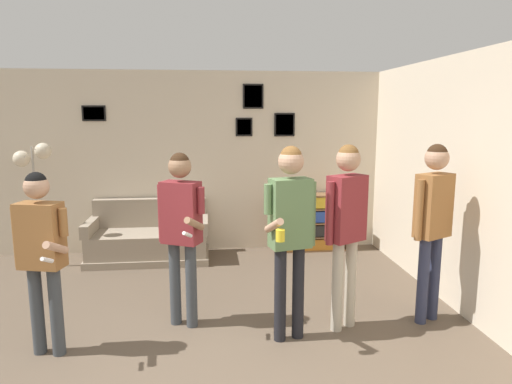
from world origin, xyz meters
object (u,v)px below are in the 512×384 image
at_px(person_spectator_near_bookshelf, 346,216).
at_px(bookshelf, 312,222).
at_px(person_watcher_holding_cup, 290,222).
at_px(person_spectator_far_right, 433,213).
at_px(person_player_foreground_left, 41,246).
at_px(person_player_foreground_center, 181,221).
at_px(floor_lamp, 34,170).
at_px(couch, 149,240).

bearing_deg(person_spectator_near_bookshelf, bookshelf, 83.89).
xyz_separation_m(person_watcher_holding_cup, person_spectator_far_right, (1.46, 0.23, -0.01)).
relative_size(person_player_foreground_left, person_player_foreground_center, 0.94).
height_order(bookshelf, person_player_foreground_left, person_player_foreground_left).
distance_m(bookshelf, person_player_foreground_center, 3.05).
xyz_separation_m(person_spectator_near_bookshelf, person_spectator_far_right, (0.89, 0.06, -0.00)).
xyz_separation_m(bookshelf, person_player_foreground_left, (-2.98, -2.79, 0.55)).
distance_m(bookshelf, person_spectator_near_bookshelf, 2.69).
relative_size(floor_lamp, person_watcher_holding_cup, 0.94).
distance_m(person_watcher_holding_cup, person_spectator_near_bookshelf, 0.59).
bearing_deg(person_spectator_near_bookshelf, person_player_foreground_left, -175.52).
relative_size(couch, person_spectator_far_right, 0.95).
xyz_separation_m(couch, person_player_foreground_left, (-0.55, -2.59, 0.70)).
relative_size(person_player_foreground_left, person_spectator_near_bookshelf, 0.89).
xyz_separation_m(person_player_foreground_center, person_spectator_far_right, (2.45, -0.16, 0.05)).
bearing_deg(person_player_foreground_left, person_spectator_far_right, 4.33).
xyz_separation_m(couch, person_spectator_far_right, (3.05, -2.32, 0.84)).
bearing_deg(floor_lamp, person_player_foreground_center, -43.94).
xyz_separation_m(bookshelf, floor_lamp, (-3.87, -0.40, 0.91)).
bearing_deg(bookshelf, person_spectator_far_right, -76.28).
bearing_deg(person_spectator_far_right, floor_lamp, 154.67).
relative_size(person_player_foreground_left, person_spectator_far_right, 0.90).
bearing_deg(person_player_foreground_center, person_spectator_near_bookshelf, -8.13).
bearing_deg(person_watcher_holding_cup, bookshelf, 72.91).
height_order(bookshelf, person_watcher_holding_cup, person_watcher_holding_cup).
relative_size(floor_lamp, person_spectator_near_bookshelf, 0.94).
xyz_separation_m(floor_lamp, person_player_foreground_center, (2.04, -1.96, -0.28)).
relative_size(bookshelf, person_player_foreground_left, 0.67).
bearing_deg(person_watcher_holding_cup, person_player_foreground_left, -178.77).
bearing_deg(person_spectator_far_right, person_spectator_near_bookshelf, -176.12).
bearing_deg(bookshelf, floor_lamp, -174.16).
height_order(couch, person_player_foreground_left, person_player_foreground_left).
xyz_separation_m(person_watcher_holding_cup, person_spectator_near_bookshelf, (0.57, 0.17, -0.00)).
distance_m(floor_lamp, person_spectator_far_right, 4.97).
xyz_separation_m(floor_lamp, person_spectator_far_right, (4.49, -2.12, -0.23)).
distance_m(couch, floor_lamp, 1.80).
xyz_separation_m(couch, person_player_foreground_center, (0.60, -2.16, 0.78)).
bearing_deg(person_player_foreground_center, person_spectator_far_right, -3.78).
bearing_deg(couch, person_spectator_far_right, -37.22).
height_order(bookshelf, person_player_foreground_center, person_player_foreground_center).
xyz_separation_m(floor_lamp, person_player_foreground_left, (0.89, -2.40, -0.36)).
bearing_deg(floor_lamp, person_spectator_near_bookshelf, -31.28).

